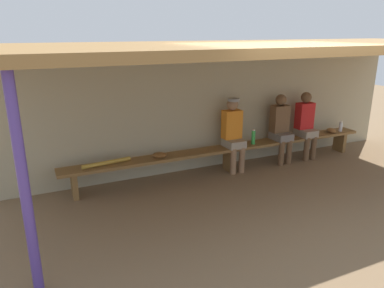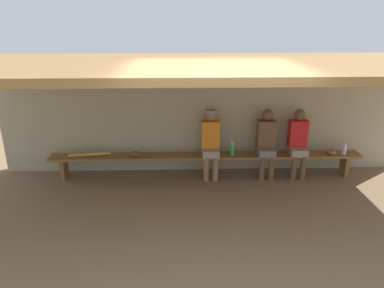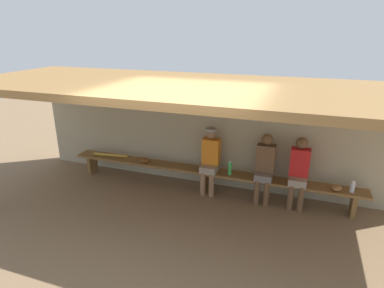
# 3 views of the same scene
# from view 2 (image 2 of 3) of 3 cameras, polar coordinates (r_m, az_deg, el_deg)

# --- Properties ---
(ground_plane) EXTENTS (24.00, 24.00, 0.00)m
(ground_plane) POSITION_cam_2_polar(r_m,az_deg,el_deg) (5.73, 3.26, -11.75)
(ground_plane) COLOR brown
(back_wall) EXTENTS (8.00, 0.20, 2.20)m
(back_wall) POSITION_cam_2_polar(r_m,az_deg,el_deg) (7.13, 2.07, 4.41)
(back_wall) COLOR tan
(back_wall) RESTS_ON ground
(dugout_roof) EXTENTS (8.00, 2.80, 0.12)m
(dugout_roof) POSITION_cam_2_polar(r_m,az_deg,el_deg) (5.63, 3.10, 12.26)
(dugout_roof) COLOR olive
(dugout_roof) RESTS_ON back_wall
(bench) EXTENTS (6.00, 0.36, 0.46)m
(bench) POSITION_cam_2_polar(r_m,az_deg,el_deg) (6.94, 2.24, -2.27)
(bench) COLOR brown
(bench) RESTS_ON ground
(player_near_post) EXTENTS (0.34, 0.42, 1.34)m
(player_near_post) POSITION_cam_2_polar(r_m,az_deg,el_deg) (7.00, 11.75, 0.49)
(player_near_post) COLOR slate
(player_near_post) RESTS_ON ground
(player_in_white) EXTENTS (0.34, 0.42, 1.34)m
(player_in_white) POSITION_cam_2_polar(r_m,az_deg,el_deg) (7.16, 16.53, 0.53)
(player_in_white) COLOR gray
(player_in_white) RESTS_ON ground
(player_rightmost) EXTENTS (0.34, 0.42, 1.34)m
(player_rightmost) POSITION_cam_2_polar(r_m,az_deg,el_deg) (6.82, 2.98, 0.54)
(player_rightmost) COLOR gray
(player_rightmost) RESTS_ON ground
(water_bottle_clear) EXTENTS (0.08, 0.08, 0.21)m
(water_bottle_clear) POSITION_cam_2_polar(r_m,az_deg,el_deg) (7.52, 23.13, -0.74)
(water_bottle_clear) COLOR silver
(water_bottle_clear) RESTS_ON bench
(water_bottle_orange) EXTENTS (0.07, 0.07, 0.28)m
(water_bottle_orange) POSITION_cam_2_polar(r_m,az_deg,el_deg) (6.88, 6.43, -0.73)
(water_bottle_orange) COLOR green
(water_bottle_orange) RESTS_ON bench
(baseball_glove_dark_brown) EXTENTS (0.29, 0.25, 0.09)m
(baseball_glove_dark_brown) POSITION_cam_2_polar(r_m,az_deg,el_deg) (6.91, -9.07, -1.58)
(baseball_glove_dark_brown) COLOR brown
(baseball_glove_dark_brown) RESTS_ON bench
(baseball_glove_worn) EXTENTS (0.23, 0.28, 0.09)m
(baseball_glove_worn) POSITION_cam_2_polar(r_m,az_deg,el_deg) (7.43, 21.34, -1.17)
(baseball_glove_worn) COLOR olive
(baseball_glove_worn) RESTS_ON bench
(baseball_bat) EXTENTS (0.79, 0.17, 0.07)m
(baseball_bat) POSITION_cam_2_polar(r_m,az_deg,el_deg) (7.11, -15.99, -1.61)
(baseball_bat) COLOR #B28C33
(baseball_bat) RESTS_ON bench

